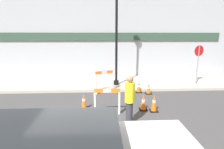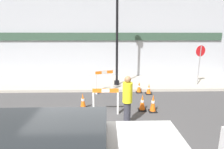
# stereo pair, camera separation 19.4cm
# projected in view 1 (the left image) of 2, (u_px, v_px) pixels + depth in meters

# --- Properties ---
(ground_plane) EXTENTS (60.00, 60.00, 0.00)m
(ground_plane) POSITION_uv_depth(u_px,v_px,m) (97.00, 146.00, 4.60)
(ground_plane) COLOR #424244
(sidewalk_slab) EXTENTS (18.00, 3.25, 0.13)m
(sidewalk_slab) POSITION_uv_depth(u_px,v_px,m) (100.00, 83.00, 10.55)
(sidewalk_slab) COLOR #ADA89E
(sidewalk_slab) RESTS_ON ground_plane
(storefront_facade) EXTENTS (18.00, 0.22, 5.50)m
(storefront_facade) POSITION_uv_depth(u_px,v_px,m) (100.00, 37.00, 11.63)
(storefront_facade) COLOR #A3A8B2
(storefront_facade) RESTS_ON ground_plane
(streetlamp_post) EXTENTS (0.44, 0.44, 5.65)m
(streetlamp_post) POSITION_uv_depth(u_px,v_px,m) (117.00, 18.00, 9.13)
(streetlamp_post) COLOR black
(streetlamp_post) RESTS_ON sidewalk_slab
(stop_sign) EXTENTS (0.59, 0.17, 2.20)m
(stop_sign) POSITION_uv_depth(u_px,v_px,m) (198.00, 58.00, 9.74)
(stop_sign) COLOR gray
(stop_sign) RESTS_ON sidewalk_slab
(barricade_0) EXTENTS (0.95, 0.14, 0.98)m
(barricade_0) POSITION_uv_depth(u_px,v_px,m) (107.00, 100.00, 6.38)
(barricade_0) COLOR white
(barricade_0) RESTS_ON ground_plane
(barricade_1) EXTENTS (0.91, 0.46, 1.15)m
(barricade_1) POSITION_uv_depth(u_px,v_px,m) (104.00, 81.00, 8.72)
(barricade_1) COLOR white
(barricade_1) RESTS_ON ground_plane
(traffic_cone_0) EXTENTS (0.30, 0.30, 0.65)m
(traffic_cone_0) POSITION_uv_depth(u_px,v_px,m) (84.00, 101.00, 6.87)
(traffic_cone_0) COLOR black
(traffic_cone_0) RESTS_ON ground_plane
(traffic_cone_1) EXTENTS (0.30, 0.30, 0.57)m
(traffic_cone_1) POSITION_uv_depth(u_px,v_px,m) (139.00, 87.00, 8.93)
(traffic_cone_1) COLOR black
(traffic_cone_1) RESTS_ON ground_plane
(traffic_cone_2) EXTENTS (0.30, 0.30, 0.65)m
(traffic_cone_2) POSITION_uv_depth(u_px,v_px,m) (143.00, 102.00, 6.78)
(traffic_cone_2) COLOR black
(traffic_cone_2) RESTS_ON ground_plane
(traffic_cone_3) EXTENTS (0.30, 0.30, 0.69)m
(traffic_cone_3) POSITION_uv_depth(u_px,v_px,m) (154.00, 103.00, 6.65)
(traffic_cone_3) COLOR black
(traffic_cone_3) RESTS_ON ground_plane
(traffic_cone_4) EXTENTS (0.30, 0.30, 0.52)m
(traffic_cone_4) POSITION_uv_depth(u_px,v_px,m) (149.00, 89.00, 8.71)
(traffic_cone_4) COLOR black
(traffic_cone_4) RESTS_ON ground_plane
(person_worker) EXTENTS (0.35, 0.35, 1.62)m
(person_worker) POSITION_uv_depth(u_px,v_px,m) (130.00, 99.00, 5.54)
(person_worker) COLOR #33333D
(person_worker) RESTS_ON ground_plane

